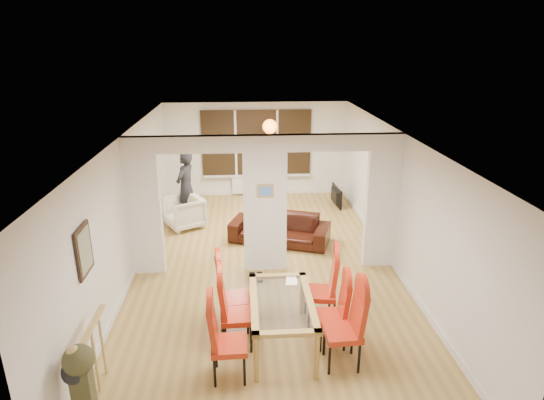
{
  "coord_description": "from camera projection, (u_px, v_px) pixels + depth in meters",
  "views": [
    {
      "loc": [
        -0.4,
        -7.87,
        4.16
      ],
      "look_at": [
        0.17,
        0.6,
        1.17
      ],
      "focal_mm": 30.0,
      "sensor_mm": 36.0,
      "label": 1
    }
  ],
  "objects": [
    {
      "name": "dining_chair_ra",
      "position": [
        343.0,
        327.0,
        6.0
      ],
      "size": [
        0.49,
        0.49,
        1.18
      ],
      "primitive_type": null,
      "rotation": [
        0.0,
        0.0,
        0.05
      ],
      "color": "#AA2611",
      "rests_on": "floor"
    },
    {
      "name": "coffee_table",
      "position": [
        273.0,
        219.0,
        10.91
      ],
      "size": [
        0.97,
        0.52,
        0.22
      ],
      "primitive_type": null,
      "rotation": [
        0.0,
        0.0,
        -0.05
      ],
      "color": "#2F2010",
      "rests_on": "floor"
    },
    {
      "name": "dining_table",
      "position": [
        282.0,
        322.0,
        6.47
      ],
      "size": [
        0.88,
        1.56,
        0.73
      ],
      "primitive_type": null,
      "color": "#A27F3B",
      "rests_on": "floor"
    },
    {
      "name": "bottle",
      "position": [
        265.0,
        211.0,
        10.71
      ],
      "size": [
        0.07,
        0.07,
        0.26
      ],
      "primitive_type": "cylinder",
      "color": "#143F19",
      "rests_on": "coffee_table"
    },
    {
      "name": "shoes",
      "position": [
        256.0,
        278.0,
        8.34
      ],
      "size": [
        0.24,
        0.26,
        0.1
      ],
      "primitive_type": null,
      "color": "black",
      "rests_on": "floor"
    },
    {
      "name": "armchair",
      "position": [
        184.0,
        212.0,
        10.61
      ],
      "size": [
        1.08,
        1.09,
        0.74
      ],
      "primitive_type": "imported",
      "rotation": [
        0.0,
        0.0,
        -1.07
      ],
      "color": "beige",
      "rests_on": "floor"
    },
    {
      "name": "pillar_photo",
      "position": [
        265.0,
        191.0,
        8.19
      ],
      "size": [
        0.3,
        0.03,
        0.25
      ],
      "primitive_type": "cube",
      "color": "#4C8CD8",
      "rests_on": "divider_wall"
    },
    {
      "name": "person",
      "position": [
        186.0,
        187.0,
        10.85
      ],
      "size": [
        0.74,
        0.63,
        1.72
      ],
      "primitive_type": "imported",
      "rotation": [
        0.0,
        0.0,
        -1.99
      ],
      "color": "black",
      "rests_on": "floor"
    },
    {
      "name": "dining_chair_rb",
      "position": [
        331.0,
        312.0,
        6.43
      ],
      "size": [
        0.44,
        0.44,
        1.05
      ],
      "primitive_type": null,
      "rotation": [
        0.0,
        0.0,
        -0.04
      ],
      "color": "#AA2611",
      "rests_on": "floor"
    },
    {
      "name": "floor",
      "position": [
        265.0,
        267.0,
        8.82
      ],
      "size": [
        5.0,
        9.0,
        0.01
      ],
      "primitive_type": "cube",
      "color": "#A78543",
      "rests_on": "ground"
    },
    {
      "name": "television",
      "position": [
        333.0,
        196.0,
        12.08
      ],
      "size": [
        0.88,
        0.18,
        0.51
      ],
      "primitive_type": "imported",
      "rotation": [
        0.0,
        0.0,
        1.64
      ],
      "color": "black",
      "rests_on": "floor"
    },
    {
      "name": "bowl",
      "position": [
        272.0,
        214.0,
        10.84
      ],
      "size": [
        0.21,
        0.21,
        0.05
      ],
      "primitive_type": "imported",
      "color": "#2F2010",
      "rests_on": "coffee_table"
    },
    {
      "name": "stair_newel",
      "position": [
        93.0,
        357.0,
        5.48
      ],
      "size": [
        0.4,
        1.2,
        1.1
      ],
      "primitive_type": null,
      "color": "tan",
      "rests_on": "floor"
    },
    {
      "name": "dining_chair_lc",
      "position": [
        234.0,
        294.0,
        6.8
      ],
      "size": [
        0.52,
        0.52,
        1.16
      ],
      "primitive_type": null,
      "rotation": [
        0.0,
        0.0,
        0.13
      ],
      "color": "#AA2611",
      "rests_on": "floor"
    },
    {
      "name": "room_walls",
      "position": [
        265.0,
        205.0,
        8.38
      ],
      "size": [
        5.0,
        9.0,
        2.6
      ],
      "primitive_type": null,
      "color": "silver",
      "rests_on": "floor"
    },
    {
      "name": "divider_wall",
      "position": [
        265.0,
        205.0,
        8.38
      ],
      "size": [
        5.0,
        0.18,
        2.6
      ],
      "primitive_type": "cube",
      "color": "white",
      "rests_on": "floor"
    },
    {
      "name": "wall_poster",
      "position": [
        84.0,
        250.0,
        5.87
      ],
      "size": [
        0.04,
        0.52,
        0.67
      ],
      "primitive_type": "cube",
      "color": "gray",
      "rests_on": "room_walls"
    },
    {
      "name": "radiator",
      "position": [
        257.0,
        185.0,
        12.86
      ],
      "size": [
        1.4,
        0.08,
        0.5
      ],
      "primitive_type": "cube",
      "color": "white",
      "rests_on": "floor"
    },
    {
      "name": "sofa",
      "position": [
        280.0,
        228.0,
        9.86
      ],
      "size": [
        2.28,
        1.48,
        0.62
      ],
      "primitive_type": "imported",
      "rotation": [
        0.0,
        0.0,
        -0.34
      ],
      "color": "black",
      "rests_on": "floor"
    },
    {
      "name": "bay_window_blinds",
      "position": [
        256.0,
        143.0,
        12.5
      ],
      "size": [
        3.0,
        0.08,
        1.8
      ],
      "primitive_type": "cube",
      "color": "black",
      "rests_on": "room_walls"
    },
    {
      "name": "dining_chair_lb",
      "position": [
        237.0,
        310.0,
        6.4
      ],
      "size": [
        0.47,
        0.47,
        1.14
      ],
      "primitive_type": null,
      "rotation": [
        0.0,
        0.0,
        0.03
      ],
      "color": "#AA2611",
      "rests_on": "floor"
    },
    {
      "name": "dining_chair_rc",
      "position": [
        320.0,
        288.0,
        6.95
      ],
      "size": [
        0.53,
        0.53,
        1.17
      ],
      "primitive_type": null,
      "rotation": [
        0.0,
        0.0,
        -0.15
      ],
      "color": "#AA2611",
      "rests_on": "floor"
    },
    {
      "name": "pendant_light",
      "position": [
        270.0,
        127.0,
        11.23
      ],
      "size": [
        0.36,
        0.36,
        0.36
      ],
      "primitive_type": "sphere",
      "color": "orange",
      "rests_on": "room_walls"
    },
    {
      "name": "dining_chair_la",
      "position": [
        229.0,
        339.0,
        5.78
      ],
      "size": [
        0.47,
        0.47,
        1.14
      ],
      "primitive_type": null,
      "rotation": [
        0.0,
        0.0,
        0.03
      ],
      "color": "#AA2611",
      "rests_on": "floor"
    }
  ]
}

